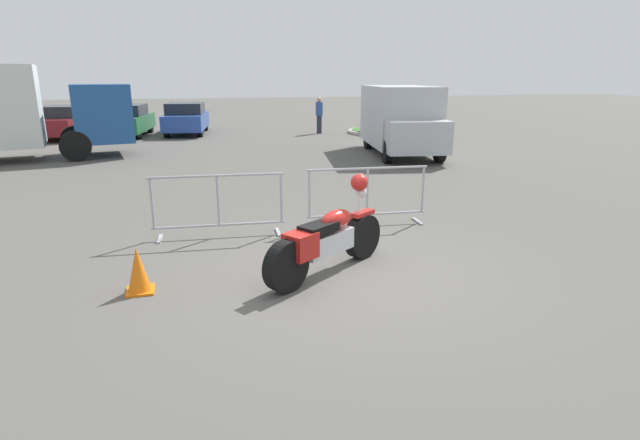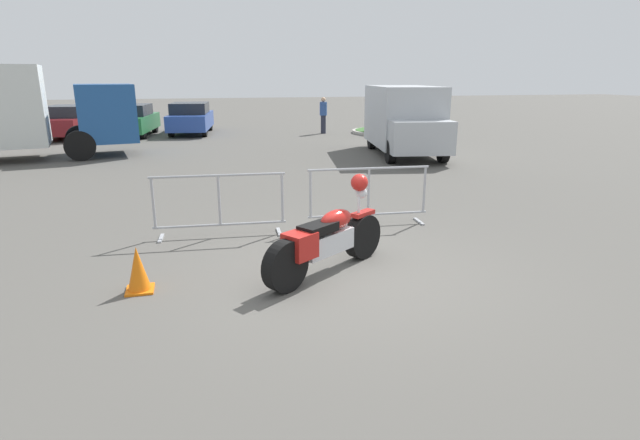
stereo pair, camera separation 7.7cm
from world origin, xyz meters
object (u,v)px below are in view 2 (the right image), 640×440
object	(u,v)px
parked_car_red	(3,123)
parked_car_blue	(191,118)
pedestrian	(323,114)
delivery_van	(404,118)
crowd_barrier_near	(219,205)
traffic_cone	(138,270)
motorcycle	(327,239)
parked_car_green	(132,120)
parked_car_maroon	(70,121)
crowd_barrier_far	(368,196)

from	to	relation	value
parked_car_red	parked_car_blue	size ratio (longest dim) A/B	0.94
pedestrian	delivery_van	bearing A→B (deg)	-54.88
crowd_barrier_near	traffic_cone	distance (m)	2.37
motorcycle	parked_car_green	distance (m)	18.72
crowd_barrier_near	parked_car_green	xyz separation A→B (m)	(-2.97, 16.17, 0.16)
traffic_cone	parked_car_maroon	bearing A→B (deg)	103.70
parked_car_red	pedestrian	xyz separation A→B (m)	(13.93, -1.02, 0.23)
parked_car_maroon	motorcycle	bearing A→B (deg)	-151.79
crowd_barrier_far	parked_car_blue	distance (m)	16.74
crowd_barrier_far	delivery_van	distance (m)	8.96
crowd_barrier_near	crowd_barrier_far	bearing A→B (deg)	0.00
delivery_van	parked_car_maroon	size ratio (longest dim) A/B	1.22
parked_car_blue	crowd_barrier_near	bearing A→B (deg)	-171.29
parked_car_maroon	parked_car_green	world-z (taller)	parked_car_green
delivery_van	parked_car_blue	world-z (taller)	delivery_van
crowd_barrier_near	pedestrian	world-z (taller)	pedestrian
crowd_barrier_far	parked_car_green	distance (m)	17.12
motorcycle	crowd_barrier_near	size ratio (longest dim) A/B	0.90
parked_car_blue	parked_car_red	bearing A→B (deg)	100.39
motorcycle	traffic_cone	xyz separation A→B (m)	(-2.47, -0.00, -0.20)
motorcycle	crowd_barrier_far	size ratio (longest dim) A/B	0.90
crowd_barrier_far	delivery_van	xyz separation A→B (m)	(4.11, 7.93, 0.69)
parked_car_green	parked_car_blue	bearing A→B (deg)	-75.99
crowd_barrier_near	parked_car_maroon	size ratio (longest dim) A/B	0.51
parked_car_blue	pedestrian	distance (m)	6.28
motorcycle	parked_car_maroon	size ratio (longest dim) A/B	0.46
delivery_van	parked_car_maroon	world-z (taller)	delivery_van
crowd_barrier_far	parked_car_red	size ratio (longest dim) A/B	0.53
crowd_barrier_near	parked_car_blue	xyz separation A→B (m)	(-0.37, 16.47, 0.18)
crowd_barrier_far	pedestrian	distance (m)	15.36
parked_car_maroon	parked_car_green	distance (m)	2.61
motorcycle	traffic_cone	distance (m)	2.48
parked_car_maroon	parked_car_blue	distance (m)	5.22
crowd_barrier_near	traffic_cone	bearing A→B (deg)	-119.05
parked_car_blue	parked_car_green	bearing A→B (deg)	104.01
parked_car_red	crowd_barrier_far	bearing A→B (deg)	-138.56
traffic_cone	crowd_barrier_near	bearing A→B (deg)	60.95
delivery_van	parked_car_green	bearing A→B (deg)	-120.46
delivery_van	pedestrian	distance (m)	7.19
parked_car_blue	pedestrian	xyz separation A→B (m)	(6.11, -1.43, 0.18)
crowd_barrier_far	parked_car_blue	size ratio (longest dim) A/B	0.50
crowd_barrier_near	pedestrian	size ratio (longest dim) A/B	1.32
parked_car_blue	traffic_cone	size ratio (longest dim) A/B	7.57
crowd_barrier_near	pedestrian	xyz separation A→B (m)	(5.74, 15.04, 0.37)
crowd_barrier_near	pedestrian	bearing A→B (deg)	69.10
crowd_barrier_near	parked_car_red	xyz separation A→B (m)	(-8.19, 16.06, 0.14)
traffic_cone	parked_car_red	bearing A→B (deg)	111.25
parked_car_maroon	pedestrian	bearing A→B (deg)	-88.18
parked_car_red	pedestrian	world-z (taller)	pedestrian
pedestrian	parked_car_blue	bearing A→B (deg)	-166.19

